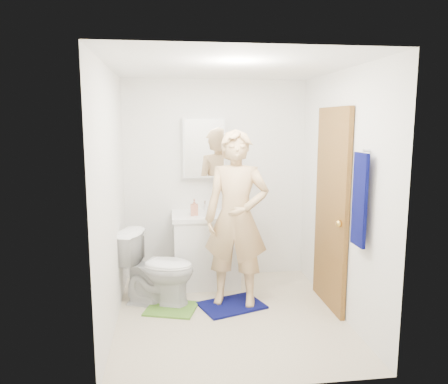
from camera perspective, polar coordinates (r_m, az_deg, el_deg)
The scene contains 22 objects.
floor at distance 4.51m, azimuth 0.77°, elevation -16.00°, with size 2.20×2.40×0.02m, color beige.
ceiling at distance 4.11m, azimuth 0.84°, elevation 16.22°, with size 2.20×2.40×0.02m, color white.
wall_back at distance 5.32m, azimuth -1.07°, elevation 1.56°, with size 2.20×0.02×2.40m, color white.
wall_front at distance 2.97m, azimuth 4.16°, elevation -4.64°, with size 2.20×0.02×2.40m, color white.
wall_left at distance 4.13m, azimuth -14.63°, elevation -0.98°, with size 0.02×2.40×2.40m, color white.
wall_right at distance 4.43m, azimuth 15.15°, elevation -0.31°, with size 0.02×2.40×2.40m, color white.
vanity_cabinet at distance 5.19m, azimuth -2.34°, elevation -7.69°, with size 0.75×0.55×0.80m, color white.
countertop at distance 5.08m, azimuth -2.37°, elevation -3.10°, with size 0.79×0.59×0.05m, color white.
sink_basin at distance 5.08m, azimuth -2.37°, elevation -2.93°, with size 0.40×0.40×0.03m, color white.
faucet at distance 5.24m, azimuth -2.55°, elevation -1.78°, with size 0.03×0.03×0.12m, color silver.
medicine_cabinet at distance 5.20m, azimuth -2.65°, elevation 5.80°, with size 0.50×0.12×0.70m, color white.
mirror_panel at distance 5.14m, azimuth -2.59°, elevation 5.76°, with size 0.46×0.01×0.66m, color white.
door at distance 4.58m, azimuth 13.82°, elevation -2.18°, with size 0.05×0.80×2.05m, color brown.
door_knob at distance 4.29m, azimuth 14.83°, elevation -4.00°, with size 0.07×0.07×0.07m, color gold.
towel at distance 3.88m, azimuth 17.30°, elevation -0.99°, with size 0.03×0.24×0.80m, color #080B50.
towel_hook at distance 3.85m, azimuth 18.15°, elevation 5.19°, with size 0.02×0.02×0.06m, color silver.
toilet at distance 4.69m, azimuth -8.65°, elevation -9.76°, with size 0.44×0.77×0.78m, color white.
bath_mat at distance 4.71m, azimuth 1.02°, elevation -14.58°, with size 0.63×0.45×0.02m, color #080B50.
green_rug at distance 4.66m, azimuth -6.90°, elevation -14.88°, with size 0.49×0.42×0.02m, color #578D2F.
soap_dispenser at distance 4.96m, azimuth -3.90°, elevation -2.00°, with size 0.09×0.09×0.19m, color tan.
toothbrush_cup at distance 5.18m, azimuth 0.85°, elevation -2.04°, with size 0.12×0.12×0.09m, color #833C85.
man at distance 4.47m, azimuth 1.62°, elevation -3.48°, with size 0.66×0.43×1.81m, color tan.
Camera 1 is at (-0.59, -4.03, 1.91)m, focal length 35.00 mm.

